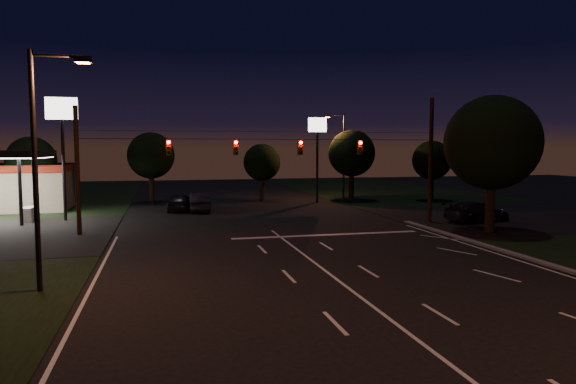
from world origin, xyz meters
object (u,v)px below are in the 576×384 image
object	(u,v)px
car_oncoming_a	(180,202)
car_oncoming_b	(199,202)
car_cross	(477,212)
utility_pole_right	(429,222)
tree_right_near	(491,144)

from	to	relation	value
car_oncoming_a	car_oncoming_b	size ratio (longest dim) A/B	0.96
car_oncoming_b	car_cross	size ratio (longest dim) A/B	0.90
car_oncoming_a	car_cross	distance (m)	24.08
car_oncoming_a	utility_pole_right	bearing A→B (deg)	156.03
tree_right_near	car_oncoming_b	size ratio (longest dim) A/B	1.84
utility_pole_right	car_oncoming_b	distance (m)	19.09
utility_pole_right	car_oncoming_b	world-z (taller)	utility_pole_right
tree_right_near	car_cross	bearing A→B (deg)	64.98
tree_right_near	car_oncoming_a	world-z (taller)	tree_right_near
car_cross	car_oncoming_a	bearing A→B (deg)	46.06
car_cross	car_oncoming_b	bearing A→B (deg)	45.59
tree_right_near	car_oncoming_a	size ratio (longest dim) A/B	1.92
car_oncoming_b	car_cross	bearing A→B (deg)	149.94
utility_pole_right	car_cross	bearing A→B (deg)	-13.14
utility_pole_right	car_cross	world-z (taller)	utility_pole_right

